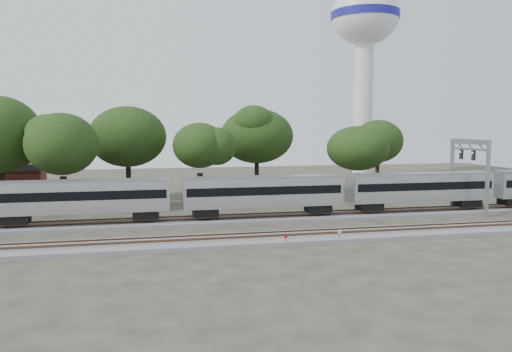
# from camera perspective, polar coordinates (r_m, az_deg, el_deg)

# --- Properties ---
(ground) EXTENTS (160.00, 160.00, 0.00)m
(ground) POSITION_cam_1_polar(r_m,az_deg,el_deg) (49.45, -0.79, -6.47)
(ground) COLOR #383328
(ground) RESTS_ON ground
(track_far) EXTENTS (160.00, 5.00, 0.73)m
(track_far) POSITION_cam_1_polar(r_m,az_deg,el_deg) (55.18, -2.04, -4.98)
(track_far) COLOR slate
(track_far) RESTS_ON ground
(track_near) EXTENTS (160.00, 5.00, 0.73)m
(track_near) POSITION_cam_1_polar(r_m,az_deg,el_deg) (45.58, 0.22, -7.25)
(track_near) COLOR slate
(track_near) RESTS_ON ground
(train) EXTENTS (130.62, 3.18, 4.69)m
(train) POSITION_cam_1_polar(r_m,az_deg,el_deg) (62.50, 18.31, -1.19)
(train) COLOR silver
(train) RESTS_ON ground
(switch_stand_red) EXTENTS (0.32, 0.06, 1.00)m
(switch_stand_red) POSITION_cam_1_polar(r_m,az_deg,el_deg) (43.96, 3.42, -7.17)
(switch_stand_red) COLOR #512D19
(switch_stand_red) RESTS_ON ground
(switch_stand_white) EXTENTS (0.34, 0.10, 1.07)m
(switch_stand_white) POSITION_cam_1_polar(r_m,az_deg,el_deg) (46.18, 9.50, -6.56)
(switch_stand_white) COLOR #512D19
(switch_stand_white) RESTS_ON ground
(switch_lever) EXTENTS (0.56, 0.43, 0.30)m
(switch_lever) POSITION_cam_1_polar(r_m,az_deg,el_deg) (46.96, 10.46, -7.03)
(switch_lever) COLOR #512D19
(switch_lever) RESTS_ON ground
(water_tower) EXTENTS (14.17, 14.17, 39.23)m
(water_tower) POSITION_cam_1_polar(r_m,az_deg,el_deg) (110.17, 12.31, 15.29)
(water_tower) COLOR silver
(water_tower) RESTS_ON ground
(signal_gantry) EXTENTS (0.62, 7.30, 8.88)m
(signal_gantry) POSITION_cam_1_polar(r_m,az_deg,el_deg) (65.68, 23.18, 1.78)
(signal_gantry) COLOR gray
(signal_gantry) RESTS_ON ground
(brick_building) EXTENTS (10.97, 8.10, 5.05)m
(brick_building) POSITION_cam_1_polar(r_m,az_deg,el_deg) (81.44, -26.67, -0.48)
(brick_building) COLOR maroon
(brick_building) RESTS_ON ground
(tree_2) EXTENTS (8.48, 8.48, 11.96)m
(tree_2) POSITION_cam_1_polar(r_m,az_deg,el_deg) (63.24, -21.30, 3.40)
(tree_2) COLOR black
(tree_2) RESTS_ON ground
(tree_3) EXTENTS (9.14, 9.14, 12.88)m
(tree_3) POSITION_cam_1_polar(r_m,az_deg,el_deg) (72.34, -14.47, 4.35)
(tree_3) COLOR black
(tree_3) RESTS_ON ground
(tree_4) EXTENTS (8.08, 8.08, 11.39)m
(tree_4) POSITION_cam_1_polar(r_m,az_deg,el_deg) (65.93, -6.47, 3.48)
(tree_4) COLOR black
(tree_4) RESTS_ON ground
(tree_5) EXTENTS (9.13, 9.13, 12.87)m
(tree_5) POSITION_cam_1_polar(r_m,az_deg,el_deg) (75.63, 0.08, 4.58)
(tree_5) COLOR black
(tree_5) RESTS_ON ground
(tree_6) EXTENTS (7.55, 7.55, 10.64)m
(tree_6) POSITION_cam_1_polar(r_m,az_deg,el_deg) (70.34, 11.55, 3.11)
(tree_6) COLOR black
(tree_6) RESTS_ON ground
(tree_7) EXTENTS (8.16, 8.16, 11.50)m
(tree_7) POSITION_cam_1_polar(r_m,az_deg,el_deg) (84.35, 13.77, 3.87)
(tree_7) COLOR black
(tree_7) RESTS_ON ground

